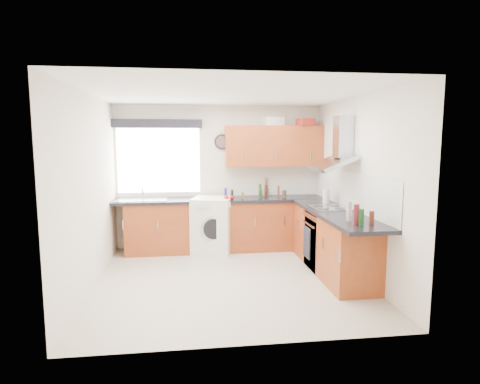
{
  "coord_description": "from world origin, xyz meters",
  "views": [
    {
      "loc": [
        -0.54,
        -5.29,
        1.92
      ],
      "look_at": [
        0.25,
        0.85,
        1.1
      ],
      "focal_mm": 30.0,
      "sensor_mm": 36.0,
      "label": 1
    }
  ],
  "objects": [
    {
      "name": "splashback",
      "position": [
        1.79,
        0.3,
        1.18
      ],
      "size": [
        0.01,
        3.0,
        0.54
      ],
      "primitive_type": "cube",
      "color": "white",
      "rests_on": "wall_right"
    },
    {
      "name": "washing_machine",
      "position": [
        -0.15,
        1.4,
        0.47
      ],
      "size": [
        0.79,
        0.77,
        0.94
      ],
      "primitive_type": "cube",
      "rotation": [
        0.0,
        0.0,
        -0.28
      ],
      "color": "white",
      "rests_on": "ground_plane"
    },
    {
      "name": "upper_cabinets",
      "position": [
        0.95,
        1.62,
        1.8
      ],
      "size": [
        1.7,
        0.35,
        0.7
      ],
      "primitive_type": "cube",
      "color": "maroon",
      "rests_on": "wall_back"
    },
    {
      "name": "base_cab_right",
      "position": [
        1.51,
        0.15,
        0.43
      ],
      "size": [
        0.58,
        2.1,
        0.86
      ],
      "primitive_type": "cube",
      "color": "maroon",
      "rests_on": "ground_plane"
    },
    {
      "name": "bottle_2",
      "position": [
        1.46,
        -0.89,
        1.01
      ],
      "size": [
        0.07,
        0.07,
        0.2
      ],
      "primitive_type": "cylinder",
      "color": "#163F17",
      "rests_on": "worktop_right"
    },
    {
      "name": "window_blind",
      "position": [
        -1.05,
        1.7,
        2.18
      ],
      "size": [
        1.5,
        0.18,
        0.14
      ],
      "primitive_type": "cube",
      "color": "black",
      "rests_on": "wall_back"
    },
    {
      "name": "ground_plane",
      "position": [
        0.0,
        0.0,
        0.0
      ],
      "size": [
        3.6,
        3.6,
        0.0
      ],
      "primitive_type": "plane",
      "color": "beige"
    },
    {
      "name": "sink",
      "position": [
        -1.33,
        1.5,
        0.95
      ],
      "size": [
        0.84,
        0.46,
        0.1
      ],
      "primitive_type": null,
      "color": "#A6ABB7",
      "rests_on": "worktop_back"
    },
    {
      "name": "jar_2",
      "position": [
        1.08,
        1.37,
        0.98
      ],
      "size": [
        0.07,
        0.07,
        0.14
      ],
      "primitive_type": "cylinder",
      "color": "#322A1C",
      "rests_on": "worktop_back"
    },
    {
      "name": "wall_back",
      "position": [
        0.0,
        1.8,
        1.25
      ],
      "size": [
        3.6,
        0.02,
        2.5
      ],
      "primitive_type": "cube",
      "color": "silver",
      "rests_on": "ground_plane"
    },
    {
      "name": "base_cab_corner",
      "position": [
        1.5,
        1.5,
        0.43
      ],
      "size": [
        0.6,
        0.6,
        0.86
      ],
      "primitive_type": "cube",
      "color": "maroon",
      "rests_on": "ground_plane"
    },
    {
      "name": "base_cab_back",
      "position": [
        -0.1,
        1.51,
        0.43
      ],
      "size": [
        3.0,
        0.58,
        0.86
      ],
      "primitive_type": "cube",
      "color": "maroon",
      "rests_on": "ground_plane"
    },
    {
      "name": "ceiling",
      "position": [
        0.0,
        0.0,
        2.5
      ],
      "size": [
        3.6,
        3.6,
        0.02
      ],
      "primitive_type": "cube",
      "color": "white",
      "rests_on": "wall_back"
    },
    {
      "name": "utensil_pot",
      "position": [
        0.83,
        1.7,
        0.98
      ],
      "size": [
        0.11,
        0.11,
        0.14
      ],
      "primitive_type": "cylinder",
      "rotation": [
        0.0,
        0.0,
        0.18
      ],
      "color": "gray",
      "rests_on": "worktop_back"
    },
    {
      "name": "worktop_back",
      "position": [
        0.0,
        1.5,
        0.89
      ],
      "size": [
        3.6,
        0.62,
        0.05
      ],
      "primitive_type": "cube",
      "color": "black",
      "rests_on": "base_cab_back"
    },
    {
      "name": "casserole",
      "position": [
        0.93,
        1.72,
        2.23
      ],
      "size": [
        0.43,
        0.36,
        0.15
      ],
      "primitive_type": "cube",
      "rotation": [
        0.0,
        0.0,
        0.32
      ],
      "color": "white",
      "rests_on": "upper_cabinets"
    },
    {
      "name": "hob_plate",
      "position": [
        1.5,
        0.3,
        0.92
      ],
      "size": [
        0.52,
        0.52,
        0.01
      ],
      "primitive_type": "cube",
      "color": "#A6ABB7",
      "rests_on": "worktop_right"
    },
    {
      "name": "jar_0",
      "position": [
        0.09,
        1.57,
        0.99
      ],
      "size": [
        0.05,
        0.05,
        0.17
      ],
      "primitive_type": "cylinder",
      "color": "navy",
      "rests_on": "worktop_back"
    },
    {
      "name": "bottle_1",
      "position": [
        1.43,
        -0.61,
        1.03
      ],
      "size": [
        0.07,
        0.07,
        0.25
      ],
      "primitive_type": "cylinder",
      "color": "#BCADA0",
      "rests_on": "worktop_right"
    },
    {
      "name": "jar_3",
      "position": [
        1.02,
        1.56,
        1.01
      ],
      "size": [
        0.04,
        0.04,
        0.2
      ],
      "primitive_type": "cylinder",
      "color": "maroon",
      "rests_on": "worktop_back"
    },
    {
      "name": "storage_box",
      "position": [
        1.47,
        1.52,
        2.21
      ],
      "size": [
        0.31,
        0.28,
        0.12
      ],
      "primitive_type": "cube",
      "rotation": [
        0.0,
        0.0,
        0.27
      ],
      "color": "maroon",
      "rests_on": "upper_cabinets"
    },
    {
      "name": "bottle_3",
      "position": [
        1.41,
        -0.87,
        1.03
      ],
      "size": [
        0.07,
        0.07,
        0.25
      ],
      "primitive_type": "cylinder",
      "color": "#5C1319",
      "rests_on": "worktop_right"
    },
    {
      "name": "window",
      "position": [
        -1.05,
        1.79,
        1.55
      ],
      "size": [
        1.4,
        0.02,
        1.1
      ],
      "primitive_type": "cube",
      "color": "white",
      "rests_on": "wall_back"
    },
    {
      "name": "jar_6",
      "position": [
        0.7,
        1.51,
        0.98
      ],
      "size": [
        0.07,
        0.07,
        0.13
      ],
      "primitive_type": "cylinder",
      "color": "brown",
      "rests_on": "worktop_back"
    },
    {
      "name": "wall_left",
      "position": [
        -1.8,
        0.0,
        1.25
      ],
      "size": [
        0.02,
        3.6,
        2.5
      ],
      "primitive_type": "cube",
      "color": "silver",
      "rests_on": "ground_plane"
    },
    {
      "name": "jar_4",
      "position": [
        0.37,
        1.42,
        0.96
      ],
      "size": [
        0.04,
        0.04,
        0.1
      ],
      "primitive_type": "cylinder",
      "color": "brown",
      "rests_on": "worktop_back"
    },
    {
      "name": "worktop_right",
      "position": [
        1.5,
        0.0,
        0.89
      ],
      "size": [
        0.62,
        2.42,
        0.05
      ],
      "primitive_type": "cube",
      "color": "black",
      "rests_on": "base_cab_right"
    },
    {
      "name": "oven",
      "position": [
        1.5,
        0.3,
        0.42
      ],
      "size": [
        0.56,
        0.58,
        0.85
      ],
      "primitive_type": "cube",
      "color": "black",
      "rests_on": "ground_plane"
    },
    {
      "name": "wall_front",
      "position": [
        0.0,
        -1.8,
        1.25
      ],
      "size": [
        3.6,
        0.02,
        2.5
      ],
      "primitive_type": "cube",
      "color": "silver",
      "rests_on": "ground_plane"
    },
    {
      "name": "jar_1",
      "position": [
        0.8,
        1.53,
        1.02
      ],
      "size": [
        0.06,
        0.06,
        0.22
      ],
      "primitive_type": "cylinder",
      "color": "#371713",
      "rests_on": "worktop_back"
    },
    {
      "name": "jar_7",
      "position": [
        0.19,
        1.45,
        0.99
      ],
      "size": [
        0.05,
        0.05,
        0.16
      ],
      "primitive_type": "cylinder",
      "color": "black",
      "rests_on": "worktop_back"
    },
    {
      "name": "wall_right",
      "position": [
        1.8,
        0.0,
        1.25
      ],
      "size": [
        0.02,
        3.6,
        2.5
      ],
      "primitive_type": "cube",
      "color": "silver",
      "rests_on": "ground_plane"
    },
    {
      "name": "extractor_hood",
      "position": [
        1.6,
        0.3,
        1.77
      ],
      "size": [
        0.52,
        0.78,
        0.66
      ],
      "primitive_type": null,
      "color": "#A6ABB7",
      "rests_on": "wall_right"
    },
    {
      "name": "kitchen_roll",
      "position": [
        1.61,
        0.74,
        1.02
      ],
      "size": [
        0.11,
        0.11,
        0.23
      ],
      "primitive_type": "cylinder",
      "rotation": [
        0.0,
        0.0,
        0.03
      ],
      "color": "white",
      "rests_on": "worktop_right"
    },
    {
      "name": "bottle_0",
      "position": [
        1.6,
        -0.87,
        0.99
      ],
      "size": [
        0.06,
        0.06,
        0.16
      ],
      "primitive_type": "cylinder",
      "color": "#5D2213",
      "rests_on": "worktop_right"
    },
    {
      "name": "tomato_cluster",
      "position": [
        0.11,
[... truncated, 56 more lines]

